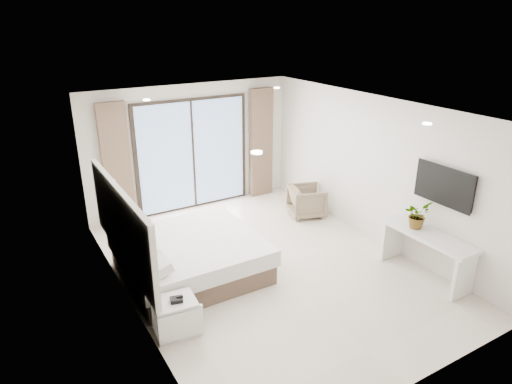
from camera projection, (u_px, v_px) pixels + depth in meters
ground at (268, 267)px, 7.77m from camera, size 6.20×6.20×0.00m
room_shell at (235, 168)px, 7.72m from camera, size 4.62×6.22×2.72m
bed at (190, 257)px, 7.45m from camera, size 2.17×2.07×0.75m
nightstand at (175, 317)px, 6.08m from camera, size 0.60×0.52×0.51m
phone at (176, 300)px, 5.96m from camera, size 0.19×0.16×0.05m
console_desk at (427, 245)px, 7.30m from camera, size 0.50×1.58×0.77m
plant at (417, 218)px, 7.38m from camera, size 0.48×0.52×0.35m
armchair at (307, 200)px, 9.64m from camera, size 0.83×0.86×0.71m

